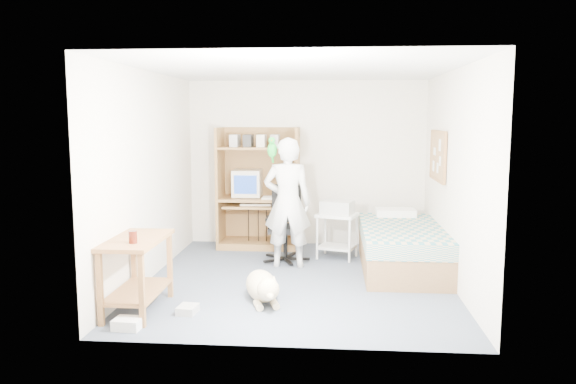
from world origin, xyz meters
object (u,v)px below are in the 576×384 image
at_px(printer_cart, 337,229).
at_px(computer_hutch, 259,193).
at_px(bed, 401,247).
at_px(side_desk, 137,263).
at_px(dog, 263,286).
at_px(office_chair, 286,234).
at_px(person, 287,203).

bearing_deg(printer_cart, computer_hutch, 169.58).
bearing_deg(bed, side_desk, -147.50).
xyz_separation_m(dog, printer_cart, (0.80, 1.93, 0.25)).
bearing_deg(printer_cart, bed, -13.60).
distance_m(bed, office_chair, 1.56).
bearing_deg(dog, office_chair, 69.45).
distance_m(person, printer_cart, 0.92).
distance_m(dog, printer_cart, 2.10).
bearing_deg(person, bed, 178.75).
height_order(office_chair, printer_cart, office_chair).
bearing_deg(bed, office_chair, 168.34).
relative_size(computer_hutch, printer_cart, 2.86).
bearing_deg(person, side_desk, 52.24).
xyz_separation_m(side_desk, dog, (1.22, 0.39, -0.33)).
relative_size(computer_hutch, dog, 1.84).
bearing_deg(computer_hutch, side_desk, -106.14).
bearing_deg(side_desk, printer_cart, 48.88).
distance_m(computer_hutch, office_chair, 1.04).
xyz_separation_m(computer_hutch, dog, (0.37, -2.55, -0.66)).
relative_size(side_desk, person, 0.59).
relative_size(computer_hutch, side_desk, 1.80).
distance_m(bed, printer_cart, 0.98).
xyz_separation_m(side_desk, office_chair, (1.32, 2.13, -0.13)).
relative_size(dog, printer_cart, 1.56).
bearing_deg(printer_cart, side_desk, -113.59).
bearing_deg(computer_hutch, printer_cart, -27.95).
bearing_deg(person, printer_cart, -143.87).
bearing_deg(dog, person, 66.76).
height_order(bed, person, person).
relative_size(person, dog, 1.73).
bearing_deg(side_desk, dog, 17.56).
bearing_deg(side_desk, computer_hutch, 73.86).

